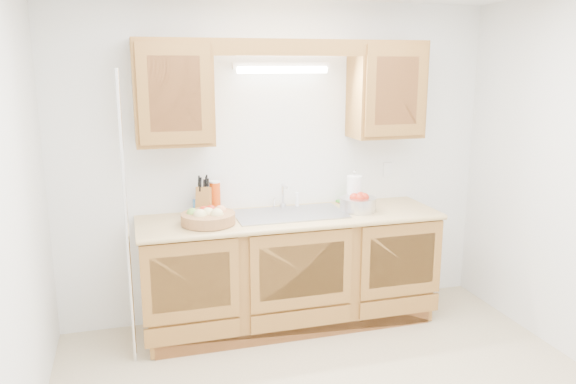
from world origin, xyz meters
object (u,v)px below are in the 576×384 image
object	(u,v)px
fruit_basket	(208,217)
paper_towel	(354,192)
knife_block	(204,201)
apple_bowl	(358,203)

from	to	relation	value
fruit_basket	paper_towel	size ratio (longest dim) A/B	1.60
fruit_basket	knife_block	xyz separation A→B (m)	(0.01, 0.25, 0.06)
knife_block	paper_towel	bearing A→B (deg)	16.29
fruit_basket	knife_block	distance (m)	0.26
fruit_basket	apple_bowl	bearing A→B (deg)	1.94
paper_towel	apple_bowl	distance (m)	0.15
knife_block	paper_towel	xyz separation A→B (m)	(1.19, -0.07, 0.01)
knife_block	paper_towel	distance (m)	1.19
knife_block	apple_bowl	world-z (taller)	knife_block
fruit_basket	knife_block	bearing A→B (deg)	88.15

